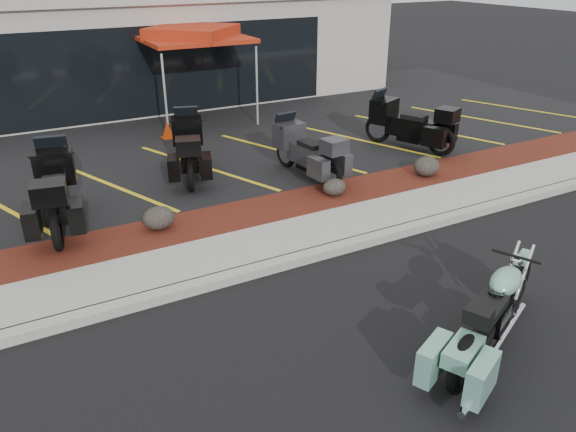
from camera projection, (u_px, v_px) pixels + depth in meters
ground at (336, 286)px, 8.62m from camera, size 90.00×90.00×0.00m
curb at (307, 256)px, 9.31m from camera, size 24.00×0.25×0.15m
sidewalk at (287, 239)px, 9.86m from camera, size 24.00×1.20×0.15m
mulch_bed at (257, 214)px, 10.82m from camera, size 24.00×1.20×0.16m
upper_lot at (170, 141)px, 15.12m from camera, size 26.00×9.60×0.15m
dealership_building at (108, 39)px, 19.29m from camera, size 18.00×8.16×4.00m
boulder_left at (158, 218)px, 9.98m from camera, size 0.58×0.49×0.41m
boulder_mid at (334, 187)px, 11.41m from camera, size 0.49×0.41×0.35m
boulder_right at (426, 166)px, 12.41m from camera, size 0.61×0.51×0.43m
hero_cruiser at (520, 274)px, 7.90m from camera, size 3.09×1.98×1.07m
touring_black_front at (56, 172)px, 10.62m from camera, size 1.36×2.63×1.46m
touring_black_mid at (188, 136)px, 12.93m from camera, size 1.60×2.54×1.38m
touring_grey at (286, 140)px, 12.76m from camera, size 1.12×2.32×1.30m
touring_black_rear at (379, 116)px, 14.46m from camera, size 1.81×2.59×1.41m
traffic_cone at (168, 130)px, 15.03m from camera, size 0.42×0.42×0.45m
popup_canopy at (193, 35)px, 15.82m from camera, size 3.80×3.80×2.67m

